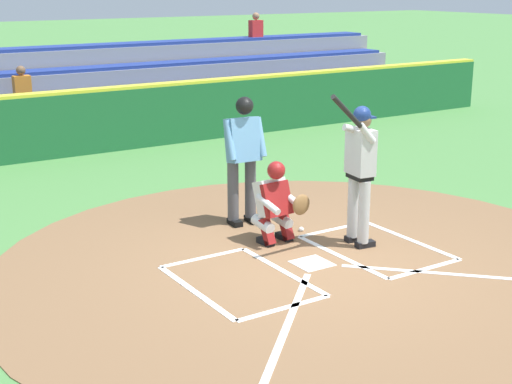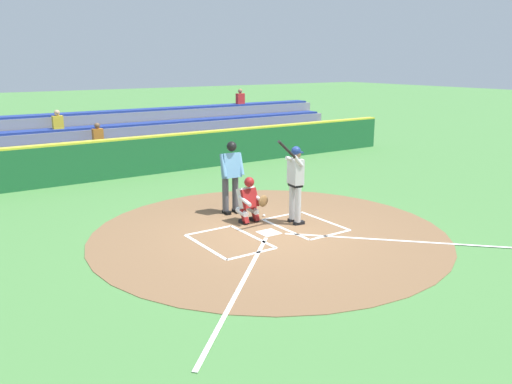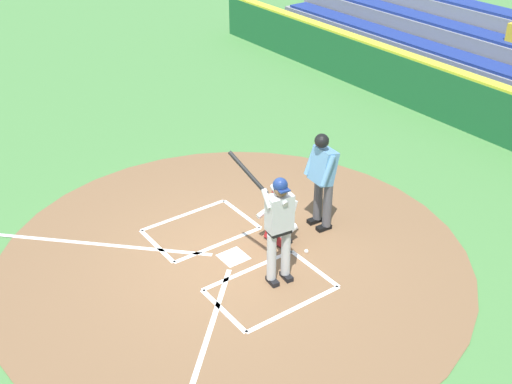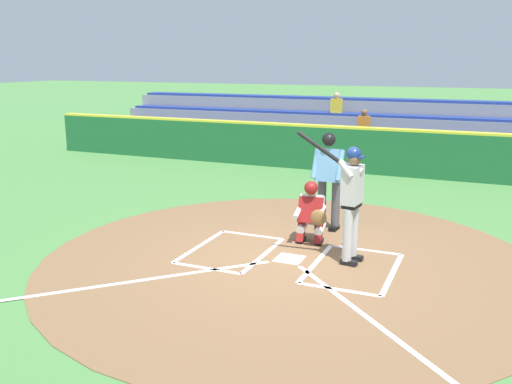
# 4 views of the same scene
# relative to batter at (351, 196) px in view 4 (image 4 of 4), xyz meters

# --- Properties ---
(ground_plane) EXTENTS (120.00, 120.00, 0.00)m
(ground_plane) POSITION_rel_batter_xyz_m (0.92, 0.23, -1.10)
(ground_plane) COLOR #4C8442
(dirt_circle) EXTENTS (8.00, 8.00, 0.01)m
(dirt_circle) POSITION_rel_batter_xyz_m (0.92, 0.23, -1.09)
(dirt_circle) COLOR brown
(dirt_circle) RESTS_ON ground
(home_plate_and_chalk) EXTENTS (7.93, 4.91, 0.01)m
(home_plate_and_chalk) POSITION_rel_batter_xyz_m (0.92, 1.11, -1.08)
(home_plate_and_chalk) COLOR white
(home_plate_and_chalk) RESTS_ON dirt_circle
(batter) EXTENTS (1.00, 0.62, 2.13)m
(batter) POSITION_rel_batter_xyz_m (0.00, 0.00, 0.00)
(batter) COLOR #BCBCBC
(batter) RESTS_ON ground
(catcher) EXTENTS (0.62, 0.61, 1.13)m
(catcher) POSITION_rel_batter_xyz_m (0.85, -0.69, -0.51)
(catcher) COLOR black
(catcher) RESTS_ON ground
(plate_umpire) EXTENTS (0.60, 0.45, 1.86)m
(plate_umpire) POSITION_rel_batter_xyz_m (0.80, -1.59, -0.02)
(plate_umpire) COLOR #4C4C51
(plate_umpire) RESTS_ON ground
(baseball) EXTENTS (0.07, 0.07, 0.07)m
(baseball) POSITION_rel_batter_xyz_m (0.30, -0.86, -1.06)
(baseball) COLOR white
(baseball) RESTS_ON ground
(backstop_wall) EXTENTS (22.00, 0.36, 1.31)m
(backstop_wall) POSITION_rel_batter_xyz_m (0.92, -7.27, -0.45)
(backstop_wall) COLOR #1E6033
(backstop_wall) RESTS_ON ground
(bleacher_stand) EXTENTS (20.00, 3.40, 2.55)m
(bleacher_stand) POSITION_rel_batter_xyz_m (0.92, -9.97, -0.40)
(bleacher_stand) COLOR gray
(bleacher_stand) RESTS_ON ground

